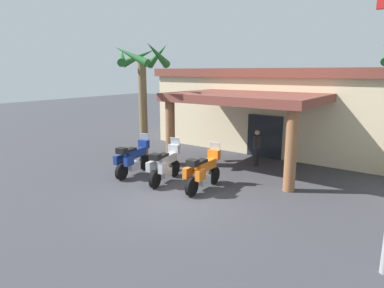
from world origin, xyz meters
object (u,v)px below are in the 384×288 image
motorcycle_silver (165,165)px  pedestrian (257,145)px  palm_tree_roadside (142,78)px  motorcycle_orange (203,171)px  motel_building (290,107)px  motorcycle_blue (133,158)px

motorcycle_silver → pedestrian: pedestrian is taller
motorcycle_silver → palm_tree_roadside: bearing=47.8°
pedestrian → motorcycle_orange: bearing=-93.6°
pedestrian → palm_tree_roadside: (-4.44, -2.57, 2.99)m
motel_building → pedestrian: motel_building is taller
motorcycle_silver → palm_tree_roadside: (-2.49, 1.55, 3.23)m
motorcycle_blue → palm_tree_roadside: 3.68m
palm_tree_roadside → motel_building: bearing=60.8°
motorcycle_silver → pedestrian: (1.95, 4.12, 0.24)m
motorcycle_orange → motorcycle_blue: bearing=90.8°
motorcycle_silver → palm_tree_roadside: size_ratio=0.40×
motorcycle_silver → motel_building: bearing=-20.9°
motel_building → motorcycle_orange: (-0.02, -8.93, -1.51)m
motorcycle_blue → motorcycle_orange: 3.35m
motel_building → motorcycle_silver: bearing=-99.0°
motel_building → motorcycle_orange: size_ratio=6.54×
motorcycle_blue → motorcycle_silver: same height
motorcycle_silver → motorcycle_orange: (1.67, 0.13, 0.00)m
motorcycle_silver → palm_tree_roadside: palm_tree_roadside is taller
motorcycle_orange → palm_tree_roadside: palm_tree_roadside is taller
motorcycle_blue → motorcycle_silver: bearing=-96.7°
motorcycle_blue → motorcycle_orange: size_ratio=1.00×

